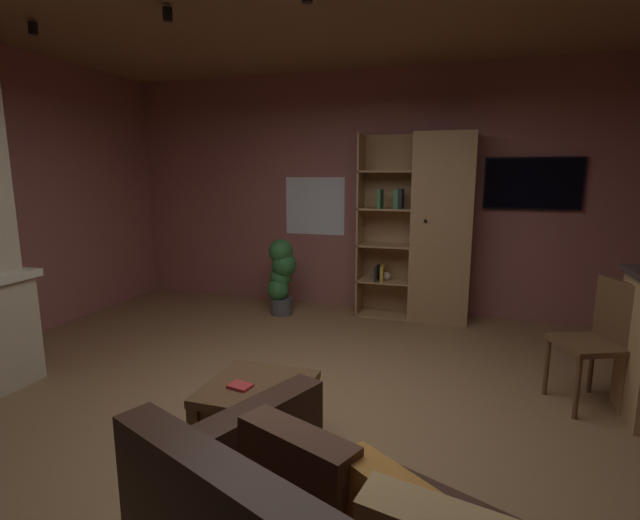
# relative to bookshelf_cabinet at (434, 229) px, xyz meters

# --- Properties ---
(floor) EXTENTS (6.50, 5.73, 0.02)m
(floor) POSITION_rel_bookshelf_cabinet_xyz_m (-0.64, -2.62, -1.05)
(floor) COLOR olive
(floor) RESTS_ON ground
(wall_back) EXTENTS (6.62, 0.06, 2.85)m
(wall_back) POSITION_rel_bookshelf_cabinet_xyz_m (-0.64, 0.27, 0.38)
(wall_back) COLOR #9E5B56
(wall_back) RESTS_ON ground
(window_pane_back) EXTENTS (0.76, 0.01, 0.71)m
(window_pane_back) POSITION_rel_bookshelf_cabinet_xyz_m (-1.47, 0.24, 0.21)
(window_pane_back) COLOR white
(bookshelf_cabinet) EXTENTS (1.26, 0.41, 2.09)m
(bookshelf_cabinet) POSITION_rel_bookshelf_cabinet_xyz_m (0.00, 0.00, 0.00)
(bookshelf_cabinet) COLOR #A87F51
(bookshelf_cabinet) RESTS_ON ground
(coffee_table) EXTENTS (0.61, 0.61, 0.42)m
(coffee_table) POSITION_rel_bookshelf_cabinet_xyz_m (-0.80, -2.97, -0.71)
(coffee_table) COLOR brown
(coffee_table) RESTS_ON ground
(table_book_0) EXTENTS (0.15, 0.12, 0.02)m
(table_book_0) POSITION_rel_bookshelf_cabinet_xyz_m (-0.88, -3.03, -0.61)
(table_book_0) COLOR #B22D2D
(table_book_0) RESTS_ON coffee_table
(dining_chair) EXTENTS (0.55, 0.55, 0.92)m
(dining_chair) POSITION_rel_bookshelf_cabinet_xyz_m (1.29, -1.73, -0.51)
(dining_chair) COLOR brown
(dining_chair) RESTS_ON ground
(potted_floor_plant) EXTENTS (0.34, 0.32, 0.90)m
(potted_floor_plant) POSITION_rel_bookshelf_cabinet_xyz_m (-1.71, -0.32, -0.55)
(potted_floor_plant) COLOR #4C4C51
(potted_floor_plant) RESTS_ON ground
(wall_mounted_tv) EXTENTS (1.00, 0.06, 0.56)m
(wall_mounted_tv) POSITION_rel_bookshelf_cabinet_xyz_m (1.01, 0.21, 0.51)
(wall_mounted_tv) COLOR black
(track_light_spot_0) EXTENTS (0.07, 0.07, 0.09)m
(track_light_spot_0) POSITION_rel_bookshelf_cabinet_xyz_m (-2.99, -2.25, 1.74)
(track_light_spot_0) COLOR black
(track_light_spot_1) EXTENTS (0.07, 0.07, 0.09)m
(track_light_spot_1) POSITION_rel_bookshelf_cabinet_xyz_m (-1.79, -2.22, 1.74)
(track_light_spot_1) COLOR black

